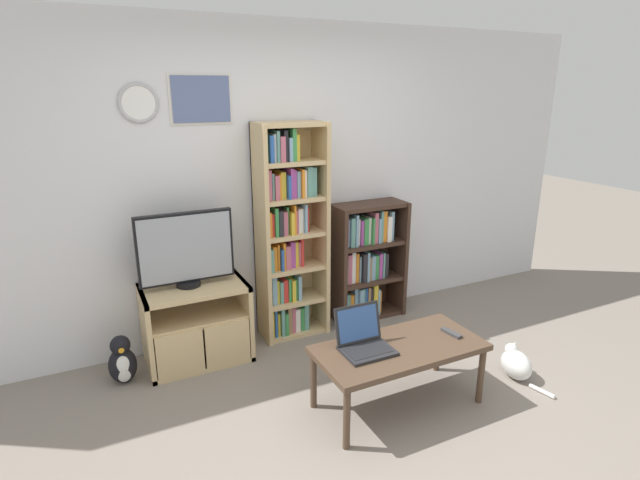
{
  "coord_description": "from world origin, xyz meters",
  "views": [
    {
      "loc": [
        -1.44,
        -2.06,
        2.08
      ],
      "look_at": [
        0.07,
        0.99,
        1.03
      ],
      "focal_mm": 28.0,
      "sensor_mm": 36.0,
      "label": 1
    }
  ],
  "objects_px": {
    "tv_stand": "(197,323)",
    "coffee_table": "(399,352)",
    "remote_near_laptop": "(451,333)",
    "cat": "(516,364)",
    "penguin_figurine": "(122,362)",
    "television": "(186,250)",
    "bookshelf_short": "(364,261)",
    "laptop": "(363,339)",
    "bookshelf_tall": "(287,233)"
  },
  "relations": [
    {
      "from": "remote_near_laptop",
      "to": "cat",
      "type": "bearing_deg",
      "value": -15.41
    },
    {
      "from": "bookshelf_tall",
      "to": "remote_near_laptop",
      "type": "height_order",
      "value": "bookshelf_tall"
    },
    {
      "from": "laptop",
      "to": "cat",
      "type": "relative_size",
      "value": 0.69
    },
    {
      "from": "bookshelf_short",
      "to": "laptop",
      "type": "distance_m",
      "value": 1.44
    },
    {
      "from": "tv_stand",
      "to": "coffee_table",
      "type": "height_order",
      "value": "tv_stand"
    },
    {
      "from": "remote_near_laptop",
      "to": "penguin_figurine",
      "type": "xyz_separation_m",
      "value": [
        -2.06,
        1.14,
        -0.29
      ]
    },
    {
      "from": "bookshelf_tall",
      "to": "cat",
      "type": "xyz_separation_m",
      "value": [
        1.24,
        -1.41,
        -0.8
      ]
    },
    {
      "from": "coffee_table",
      "to": "remote_near_laptop",
      "type": "relative_size",
      "value": 6.87
    },
    {
      "from": "cat",
      "to": "television",
      "type": "bearing_deg",
      "value": 158.54
    },
    {
      "from": "coffee_table",
      "to": "cat",
      "type": "distance_m",
      "value": 1.04
    },
    {
      "from": "tv_stand",
      "to": "bookshelf_tall",
      "type": "distance_m",
      "value": 1.03
    },
    {
      "from": "laptop",
      "to": "penguin_figurine",
      "type": "distance_m",
      "value": 1.78
    },
    {
      "from": "television",
      "to": "penguin_figurine",
      "type": "xyz_separation_m",
      "value": [
        -0.54,
        -0.1,
        -0.75
      ]
    },
    {
      "from": "coffee_table",
      "to": "penguin_figurine",
      "type": "xyz_separation_m",
      "value": [
        -1.64,
        1.11,
        -0.23
      ]
    },
    {
      "from": "tv_stand",
      "to": "television",
      "type": "relative_size",
      "value": 1.11
    },
    {
      "from": "cat",
      "to": "laptop",
      "type": "bearing_deg",
      "value": -177.82
    },
    {
      "from": "bookshelf_short",
      "to": "penguin_figurine",
      "type": "height_order",
      "value": "bookshelf_short"
    },
    {
      "from": "coffee_table",
      "to": "penguin_figurine",
      "type": "bearing_deg",
      "value": 146.03
    },
    {
      "from": "bookshelf_tall",
      "to": "bookshelf_short",
      "type": "height_order",
      "value": "bookshelf_tall"
    },
    {
      "from": "coffee_table",
      "to": "television",
      "type": "bearing_deg",
      "value": 132.54
    },
    {
      "from": "laptop",
      "to": "bookshelf_tall",
      "type": "bearing_deg",
      "value": 91.22
    },
    {
      "from": "remote_near_laptop",
      "to": "penguin_figurine",
      "type": "height_order",
      "value": "remote_near_laptop"
    },
    {
      "from": "tv_stand",
      "to": "bookshelf_short",
      "type": "bearing_deg",
      "value": 4.58
    },
    {
      "from": "tv_stand",
      "to": "penguin_figurine",
      "type": "distance_m",
      "value": 0.59
    },
    {
      "from": "bookshelf_tall",
      "to": "coffee_table",
      "type": "height_order",
      "value": "bookshelf_tall"
    },
    {
      "from": "tv_stand",
      "to": "bookshelf_tall",
      "type": "relative_size",
      "value": 0.43
    },
    {
      "from": "television",
      "to": "penguin_figurine",
      "type": "height_order",
      "value": "television"
    },
    {
      "from": "tv_stand",
      "to": "bookshelf_short",
      "type": "relative_size",
      "value": 0.72
    },
    {
      "from": "television",
      "to": "remote_near_laptop",
      "type": "bearing_deg",
      "value": -39.09
    },
    {
      "from": "laptop",
      "to": "penguin_figurine",
      "type": "height_order",
      "value": "laptop"
    },
    {
      "from": "bookshelf_tall",
      "to": "bookshelf_short",
      "type": "bearing_deg",
      "value": 0.1
    },
    {
      "from": "laptop",
      "to": "cat",
      "type": "distance_m",
      "value": 1.3
    },
    {
      "from": "cat",
      "to": "penguin_figurine",
      "type": "xyz_separation_m",
      "value": [
        -2.63,
        1.22,
        0.06
      ]
    },
    {
      "from": "bookshelf_tall",
      "to": "laptop",
      "type": "distance_m",
      "value": 1.29
    },
    {
      "from": "television",
      "to": "tv_stand",
      "type": "bearing_deg",
      "value": -39.79
    },
    {
      "from": "television",
      "to": "laptop",
      "type": "xyz_separation_m",
      "value": [
        0.87,
        -1.13,
        -0.41
      ]
    },
    {
      "from": "bookshelf_short",
      "to": "coffee_table",
      "type": "height_order",
      "value": "bookshelf_short"
    },
    {
      "from": "laptop",
      "to": "coffee_table",
      "type": "bearing_deg",
      "value": -16.87
    },
    {
      "from": "television",
      "to": "cat",
      "type": "relative_size",
      "value": 1.48
    },
    {
      "from": "television",
      "to": "laptop",
      "type": "height_order",
      "value": "television"
    },
    {
      "from": "tv_stand",
      "to": "coffee_table",
      "type": "xyz_separation_m",
      "value": [
        1.08,
        -1.18,
        0.09
      ]
    },
    {
      "from": "bookshelf_short",
      "to": "television",
      "type": "bearing_deg",
      "value": -176.46
    },
    {
      "from": "coffee_table",
      "to": "laptop",
      "type": "xyz_separation_m",
      "value": [
        -0.24,
        0.07,
        0.11
      ]
    },
    {
      "from": "tv_stand",
      "to": "cat",
      "type": "bearing_deg",
      "value": -31.94
    },
    {
      "from": "coffee_table",
      "to": "penguin_figurine",
      "type": "height_order",
      "value": "coffee_table"
    },
    {
      "from": "penguin_figurine",
      "to": "laptop",
      "type": "bearing_deg",
      "value": -36.26
    },
    {
      "from": "bookshelf_short",
      "to": "cat",
      "type": "distance_m",
      "value": 1.56
    },
    {
      "from": "laptop",
      "to": "tv_stand",
      "type": "bearing_deg",
      "value": 127.91
    },
    {
      "from": "tv_stand",
      "to": "coffee_table",
      "type": "bearing_deg",
      "value": -47.66
    },
    {
      "from": "tv_stand",
      "to": "laptop",
      "type": "bearing_deg",
      "value": -52.77
    }
  ]
}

